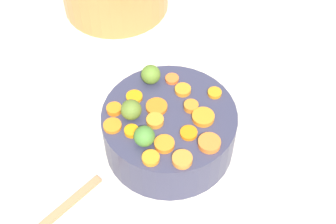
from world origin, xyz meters
name	(u,v)px	position (x,y,z in m)	size (l,w,h in m)	color
tabletop	(160,139)	(0.00, 0.00, 0.01)	(2.40, 2.40, 0.02)	beige
serving_bowl_carrots	(168,131)	(-0.03, 0.00, 0.07)	(0.24, 0.24, 0.09)	#33344E
carrot_slice_0	(183,90)	(-0.01, -0.06, 0.12)	(0.03, 0.03, 0.01)	orange
carrot_slice_1	(112,126)	(0.02, 0.09, 0.11)	(0.03, 0.03, 0.01)	orange
carrot_slice_2	(164,144)	(-0.07, 0.05, 0.12)	(0.03, 0.03, 0.01)	orange
carrot_slice_3	(182,159)	(-0.11, 0.06, 0.12)	(0.03, 0.03, 0.01)	orange
carrot_slice_4	(172,79)	(0.03, -0.06, 0.11)	(0.03, 0.03, 0.01)	orange
carrot_slice_5	(114,109)	(0.05, 0.06, 0.12)	(0.03, 0.03, 0.01)	orange
carrot_slice_6	(155,121)	(-0.02, 0.03, 0.12)	(0.03, 0.03, 0.01)	orange
carrot_slice_7	(189,133)	(-0.08, 0.01, 0.11)	(0.03, 0.03, 0.01)	orange
carrot_slice_8	(156,106)	(0.00, 0.01, 0.11)	(0.04, 0.04, 0.01)	orange
carrot_slice_9	(208,144)	(-0.12, 0.00, 0.12)	(0.04, 0.04, 0.01)	orange
carrot_slice_10	(132,131)	(-0.01, 0.07, 0.12)	(0.03, 0.03, 0.01)	orange
carrot_slice_11	(215,93)	(-0.05, -0.09, 0.11)	(0.03, 0.03, 0.01)	orange
carrot_slice_12	(151,158)	(-0.07, 0.09, 0.12)	(0.03, 0.03, 0.01)	orange
carrot_slice_13	(191,106)	(-0.04, -0.04, 0.12)	(0.03, 0.03, 0.01)	orange
carrot_slice_14	(134,97)	(0.05, 0.02, 0.11)	(0.03, 0.03, 0.01)	orange
carrot_slice_15	(203,117)	(-0.08, -0.03, 0.12)	(0.04, 0.04, 0.01)	orange
brussels_sprout_0	(151,75)	(0.05, -0.03, 0.13)	(0.04, 0.04, 0.04)	#5A7F2B
brussels_sprout_1	(131,110)	(0.02, 0.05, 0.13)	(0.04, 0.04, 0.04)	#597329
brussels_sprout_2	(144,136)	(-0.04, 0.07, 0.13)	(0.04, 0.04, 0.04)	#457D31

